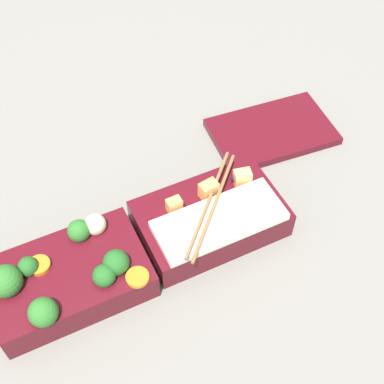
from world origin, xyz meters
TOP-DOWN VIEW (x-y plane):
  - ground_plane at (0.00, 0.00)m, footprint 3.00×3.00m
  - bento_tray_vegetable at (-0.10, -0.00)m, footprint 0.20×0.13m
  - bento_tray_rice at (0.12, 0.00)m, footprint 0.20×0.15m
  - bento_lid at (0.30, 0.13)m, footprint 0.21×0.14m

SIDE VIEW (x-z plane):
  - ground_plane at x=0.00m, z-range 0.00..0.00m
  - bento_lid at x=0.30m, z-range 0.00..0.01m
  - bento_tray_rice at x=0.12m, z-range -0.01..0.06m
  - bento_tray_vegetable at x=-0.10m, z-range -0.01..0.07m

